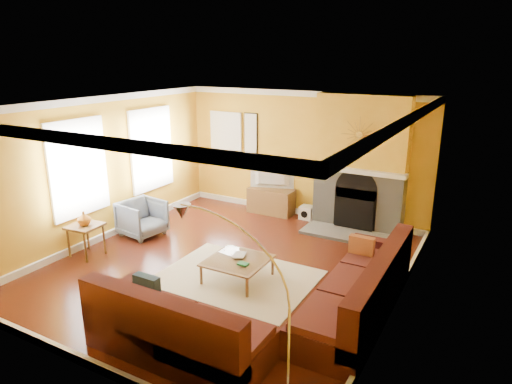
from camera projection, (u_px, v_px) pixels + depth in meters
The scene contains 27 objects.
floor at pixel (228, 266), 7.68m from camera, with size 5.50×6.00×0.02m, color #5D2313.
ceiling at pixel (225, 103), 6.89m from camera, with size 5.50×6.00×0.02m, color white.
wall_back at pixel (302, 154), 9.81m from camera, with size 5.50×0.02×2.70m, color gold.
wall_front at pixel (72, 260), 4.77m from camera, with size 5.50×0.02×2.70m, color gold.
wall_left at pixel (103, 169), 8.57m from camera, with size 0.02×6.00×2.70m, color gold.
wall_right at pixel (403, 218), 6.01m from camera, with size 0.02×6.00×2.70m, color gold.
baseboard at pixel (228, 263), 7.66m from camera, with size 5.50×6.00×0.12m, color white, non-canonical shape.
crown_molding at pixel (225, 108), 6.92m from camera, with size 5.50×6.00×0.12m, color white, non-canonical shape.
window_left_near at pixel (151, 149), 9.60m from camera, with size 0.06×1.22×1.72m, color white.
window_left_far at pixel (78, 168), 8.01m from camera, with size 0.06×1.22×1.72m, color white.
window_back at pixel (226, 138), 10.59m from camera, with size 0.82×0.06×1.22m, color white.
wall_art at pixel (251, 138), 10.28m from camera, with size 0.34×0.04×1.14m, color white.
fireplace at pixel (361, 163), 9.00m from camera, with size 1.80×0.40×2.70m, color gray, non-canonical shape.
mantel at pixel (357, 171), 8.83m from camera, with size 1.92×0.22×0.08m, color white.
hearth at pixel (348, 235), 8.93m from camera, with size 1.80×0.70×0.06m, color gray.
sunburst at pixel (359, 135), 8.64m from camera, with size 0.70×0.04×0.70m, color olive, non-canonical shape.
rug at pixel (237, 277), 7.26m from camera, with size 2.40×1.80×0.02m, color beige.
sectional_sofa at pixel (268, 279), 6.28m from camera, with size 3.10×3.70×0.90m, color #4A1B17, non-canonical shape.
coffee_table at pixel (238, 270), 7.15m from camera, with size 0.91×0.91×0.36m, color white, non-canonical shape.
media_console at pixel (271, 201), 10.18m from camera, with size 1.02×0.46×0.56m, color brown.
tv at pixel (272, 177), 10.02m from camera, with size 0.98×0.13×0.56m, color black.
subwoofer at pixel (307, 212), 9.85m from camera, with size 0.28×0.28×0.28m, color white.
armchair at pixel (142, 218), 8.89m from camera, with size 0.75×0.77×0.70m, color gray.
side_table at pixel (86, 240), 8.00m from camera, with size 0.52×0.52×0.57m, color brown, non-canonical shape.
vase at pixel (84, 218), 7.88m from camera, with size 0.23×0.23×0.24m, color orange.
book at pixel (233, 254), 7.23m from camera, with size 0.19×0.26×0.03m, color white.
arc_lamp at pixel (238, 313), 4.44m from camera, with size 1.29×0.36×2.00m, color silver, non-canonical shape.
Camera 1 is at (3.80, -5.88, 3.41)m, focal length 32.00 mm.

